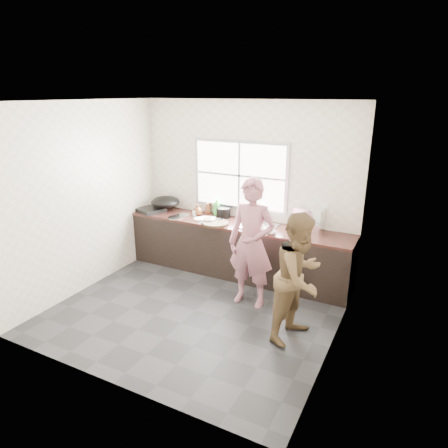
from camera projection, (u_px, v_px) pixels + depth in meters
The scene contains 30 objects.
floor at pixel (195, 311), 5.38m from camera, with size 3.60×3.20×0.01m, color #262629.
ceiling at pixel (190, 100), 4.52m from camera, with size 3.60×3.20×0.01m, color silver.
wall_back at pixel (246, 188), 6.31m from camera, with size 3.60×0.01×2.70m, color beige.
wall_left at pixel (86, 198), 5.73m from camera, with size 0.01×3.20×2.70m, color silver.
wall_right at pixel (341, 238), 4.17m from camera, with size 0.01×3.20×2.70m, color beige.
wall_front at pixel (100, 261), 3.59m from camera, with size 3.60×0.01×2.70m, color silver.
cabinet at pixel (237, 250), 6.33m from camera, with size 3.60×0.62×0.82m, color black.
countertop at pixel (237, 224), 6.20m from camera, with size 3.60×0.64×0.04m, color #321914.
sink at pixel (258, 226), 6.04m from camera, with size 0.55×0.45×0.02m, color silver.
faucet at pixel (263, 214), 6.16m from camera, with size 0.02×0.02×0.30m, color silver.
window_frame at pixel (240, 175), 6.27m from camera, with size 1.60×0.05×1.10m, color #9EA0A5.
window_glazing at pixel (239, 176), 6.25m from camera, with size 1.50×0.01×1.00m, color white.
woman at pixel (251, 248), 5.32m from camera, with size 0.60×0.40×1.65m, color #A56371.
person_side at pixel (300, 277), 4.58m from camera, with size 0.75×0.59×1.55m, color brown.
cutting_board at pixel (215, 223), 6.13m from camera, with size 0.41×0.41×0.04m, color black.
cleaver at pixel (217, 219), 6.25m from camera, with size 0.19×0.10×0.01m, color silver.
bowl_mince at pixel (208, 220), 6.25m from camera, with size 0.24×0.24×0.06m, color white.
bowl_crabs at pixel (256, 229), 5.84m from camera, with size 0.19×0.19×0.06m, color silver.
bowl_held at pixel (272, 232), 5.73m from camera, with size 0.17×0.17×0.06m, color white.
black_pot at pixel (224, 212), 6.46m from camera, with size 0.23×0.23×0.16m, color black.
plate_food at pixel (200, 219), 6.38m from camera, with size 0.20×0.20×0.02m, color white.
bottle_green at pixel (217, 206), 6.55m from camera, with size 0.12×0.12×0.32m, color green.
bottle_brown_tall at pixel (208, 209), 6.64m from camera, with size 0.08×0.08×0.18m, color #4D2613.
bottle_brown_short at pixel (198, 210), 6.54m from camera, with size 0.14×0.14×0.18m, color #4E2713.
glass_jar at pixel (195, 214), 6.52m from camera, with size 0.07×0.07×0.09m, color silver.
burner at pixel (151, 210), 6.78m from camera, with size 0.40×0.40×0.06m, color black.
wok at pixel (165, 202), 6.81m from camera, with size 0.49×0.49×0.18m, color black.
dish_rack at pixel (309, 218), 5.87m from camera, with size 0.45×0.32×0.34m, color silver.
pot_lid_left at pixel (175, 218), 6.45m from camera, with size 0.24×0.24×0.01m, color silver.
pot_lid_right at pixel (183, 215), 6.59m from camera, with size 0.22×0.22×0.01m, color silver.
Camera 1 is at (2.51, -4.04, 2.79)m, focal length 32.00 mm.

